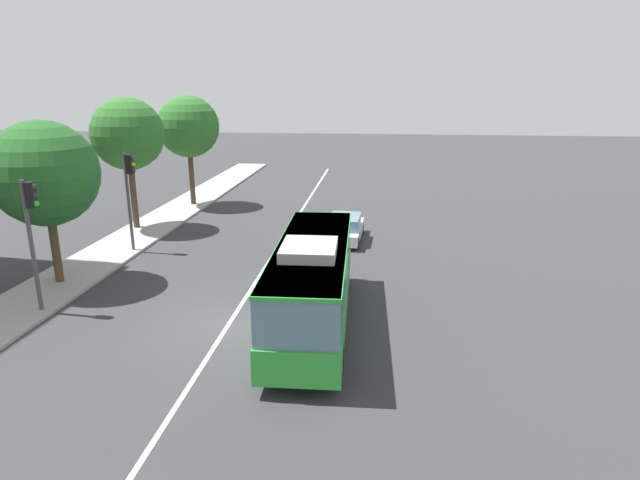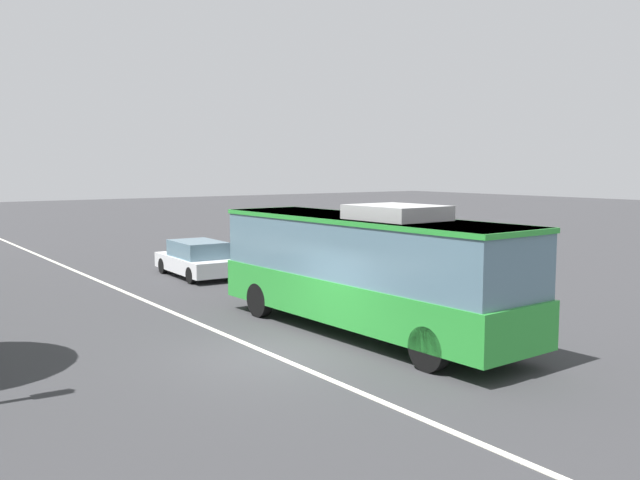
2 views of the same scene
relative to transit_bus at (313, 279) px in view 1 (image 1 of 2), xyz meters
name	(u,v)px [view 1 (image 1 of 2)]	position (x,y,z in m)	size (l,w,h in m)	color
ground_plane	(228,326)	(-0.39, 3.09, -1.81)	(160.00, 160.00, 0.00)	#333335
sidewalk_kerb	(11,313)	(-0.39, 11.65, -1.74)	(80.00, 3.13, 0.14)	#9E9B93
lane_centre_line	(228,325)	(-0.39, 3.09, -1.80)	(76.00, 0.16, 0.01)	silver
transit_bus	(313,279)	(0.00, 0.00, 0.00)	(10.07, 2.82, 3.46)	green
sedan_white	(345,228)	(11.19, -0.44, -1.09)	(4.57, 2.00, 1.46)	white
traffic_light_near_corner	(130,185)	(7.81, 10.39, 1.75)	(0.32, 0.62, 5.20)	#47474C
traffic_light_mid_block	(32,224)	(-0.03, 10.46, 1.75)	(0.33, 0.62, 5.20)	#47474C
street_tree_kerbside_left	(188,127)	(19.03, 11.18, 3.86)	(4.32, 4.32, 7.85)	#4C3823
street_tree_kerbside_centre	(128,134)	(12.26, 12.40, 3.92)	(4.21, 4.21, 7.86)	#4C3823
street_tree_kerbside_right	(45,174)	(2.96, 11.69, 3.11)	(4.44, 4.44, 7.15)	#4C3823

